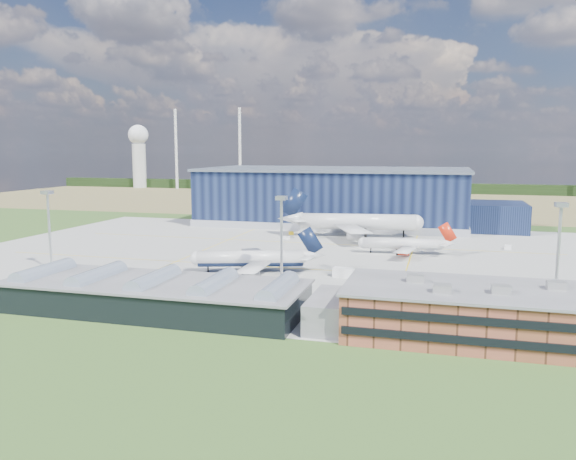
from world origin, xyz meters
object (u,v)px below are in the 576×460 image
at_px(light_mast_center, 281,226).
at_px(car_b, 239,298).
at_px(airstair, 392,302).
at_px(light_mast_west, 49,217).
at_px(gse_tug_c, 291,233).
at_px(airliner_red, 402,238).
at_px(gse_cart_b, 286,238).
at_px(gse_van_c, 343,273).
at_px(airliner_navy, 251,250).
at_px(airliner_widebody, 358,213).
at_px(light_mast_east, 559,236).
at_px(gse_cart_a, 508,247).
at_px(car_a, 267,286).
at_px(ops_building, 469,312).
at_px(gse_tug_b, 405,296).
at_px(hangar, 341,199).
at_px(gse_van_a, 397,286).

relative_size(light_mast_center, car_b, 5.75).
relative_size(airstair, car_b, 1.39).
xyz_separation_m(light_mast_west, gse_tug_c, (49.78, 83.72, -14.82)).
height_order(airliner_red, gse_cart_b, airliner_red).
height_order(light_mast_west, gse_van_c, light_mast_west).
relative_size(light_mast_center, airliner_navy, 0.59).
relative_size(airliner_widebody, gse_tug_c, 20.73).
bearing_deg(light_mast_west, light_mast_east, 0.00).
height_order(gse_cart_a, car_a, gse_cart_a).
height_order(airstair, car_b, airstair).
xyz_separation_m(ops_building, light_mast_west, (-115.01, 30.00, 10.64)).
xyz_separation_m(light_mast_center, airliner_widebody, (6.91, 85.00, -5.95)).
xyz_separation_m(light_mast_west, airliner_widebody, (76.91, 85.00, -5.95)).
xyz_separation_m(light_mast_center, car_a, (-2.55, -4.19, -14.90)).
xyz_separation_m(ops_building, gse_tug_b, (-13.29, 25.06, -4.23)).
distance_m(gse_cart_a, gse_van_c, 75.61).
relative_size(hangar, light_mast_east, 6.30).
xyz_separation_m(hangar, light_mast_east, (72.19, -124.80, 3.82)).
distance_m(airliner_navy, car_b, 31.45).
distance_m(airliner_navy, airliner_widebody, 75.66).
bearing_deg(light_mast_east, light_mast_west, 180.00).
xyz_separation_m(airliner_navy, gse_cart_a, (74.70, 58.97, -5.60)).
bearing_deg(car_a, airliner_red, -32.78).
relative_size(hangar, car_b, 36.27).
height_order(airliner_navy, airliner_red, airliner_navy).
bearing_deg(gse_van_a, airstair, 165.80).
bearing_deg(gse_cart_b, ops_building, -131.85).
xyz_separation_m(ops_building, gse_van_c, (-31.05, 42.62, -3.47)).
bearing_deg(airliner_navy, airliner_red, -151.82).
bearing_deg(gse_van_c, light_mast_west, 105.23).
bearing_deg(airstair, gse_cart_b, 134.81).
relative_size(ops_building, gse_van_c, 8.35).
height_order(ops_building, light_mast_center, light_mast_center).
xyz_separation_m(light_mast_center, gse_cart_b, (-18.92, 71.60, -14.84)).
height_order(light_mast_center, airliner_navy, light_mast_center).
distance_m(airliner_widebody, gse_cart_b, 30.43).
distance_m(gse_cart_a, car_b, 111.37).
bearing_deg(light_mast_center, airstair, -28.39).
distance_m(light_mast_east, car_a, 69.30).
bearing_deg(light_mast_center, gse_cart_b, 104.80).
bearing_deg(light_mast_east, light_mast_center, 180.00).
height_order(ops_building, light_mast_east, light_mast_east).
bearing_deg(car_a, gse_cart_a, -45.84).
distance_m(light_mast_east, car_b, 73.74).
distance_m(ops_building, gse_tug_c, 131.17).
relative_size(airliner_red, car_a, 10.50).
distance_m(airliner_navy, gse_tug_b, 47.81).
relative_size(light_mast_center, airliner_widebody, 0.40).
distance_m(airliner_navy, gse_van_a, 43.68).
height_order(light_mast_center, gse_cart_b, light_mast_center).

